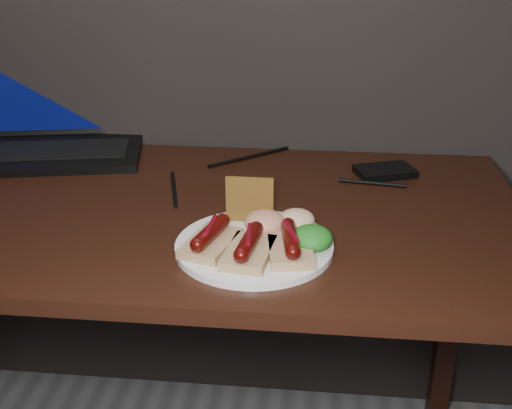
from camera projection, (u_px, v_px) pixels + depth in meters
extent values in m
cube|color=black|center=(163.00, 212.00, 1.26)|extent=(1.40, 0.70, 0.03)
cube|color=black|center=(451.00, 307.00, 1.62)|extent=(0.05, 0.05, 0.72)
cube|color=black|center=(57.00, 154.00, 1.49)|extent=(0.42, 0.31, 0.02)
cube|color=black|center=(56.00, 150.00, 1.49)|extent=(0.35, 0.19, 0.00)
cube|color=black|center=(62.00, 86.00, 1.59)|extent=(0.39, 0.17, 0.23)
cube|color=#0A0645|center=(62.00, 86.00, 1.59)|extent=(0.35, 0.14, 0.20)
cube|color=black|center=(385.00, 171.00, 1.39)|extent=(0.14, 0.11, 0.02)
cylinder|color=black|center=(174.00, 189.00, 1.31)|extent=(0.05, 0.18, 0.01)
cylinder|color=black|center=(249.00, 157.00, 1.49)|extent=(0.17, 0.15, 0.01)
cylinder|color=black|center=(372.00, 183.00, 1.34)|extent=(0.14, 0.03, 0.01)
cylinder|color=white|center=(254.00, 246.00, 1.08)|extent=(0.33, 0.33, 0.01)
cube|color=tan|center=(211.00, 243.00, 1.06)|extent=(0.10, 0.13, 0.02)
cylinder|color=#4F0A05|center=(210.00, 232.00, 1.05)|extent=(0.05, 0.10, 0.02)
sphere|color=#4F0A05|center=(197.00, 245.00, 1.01)|extent=(0.03, 0.02, 0.02)
sphere|color=#4F0A05|center=(223.00, 221.00, 1.09)|extent=(0.03, 0.02, 0.02)
cylinder|color=#680411|center=(210.00, 225.00, 1.05)|extent=(0.01, 0.07, 0.01)
cube|color=tan|center=(249.00, 253.00, 1.03)|extent=(0.09, 0.12, 0.02)
cylinder|color=#4F0A05|center=(249.00, 241.00, 1.03)|extent=(0.04, 0.10, 0.02)
sphere|color=#4F0A05|center=(241.00, 255.00, 0.98)|extent=(0.03, 0.02, 0.02)
sphere|color=#4F0A05|center=(256.00, 228.00, 1.07)|extent=(0.03, 0.02, 0.02)
cylinder|color=#680411|center=(249.00, 234.00, 1.02)|extent=(0.01, 0.07, 0.01)
cube|color=tan|center=(290.00, 249.00, 1.04)|extent=(0.09, 0.12, 0.02)
cylinder|color=#4F0A05|center=(290.00, 238.00, 1.04)|extent=(0.04, 0.10, 0.02)
sphere|color=#4F0A05|center=(293.00, 252.00, 0.99)|extent=(0.03, 0.02, 0.02)
sphere|color=#4F0A05|center=(288.00, 225.00, 1.08)|extent=(0.03, 0.02, 0.02)
cylinder|color=#680411|center=(291.00, 231.00, 1.03)|extent=(0.03, 0.07, 0.01)
cube|color=olive|center=(250.00, 200.00, 1.14)|extent=(0.09, 0.01, 0.08)
ellipsoid|color=#1C5D12|center=(312.00, 238.00, 1.06)|extent=(0.07, 0.07, 0.04)
ellipsoid|color=#A81510|center=(265.00, 222.00, 1.11)|extent=(0.07, 0.07, 0.04)
ellipsoid|color=silver|center=(297.00, 220.00, 1.12)|extent=(0.06, 0.06, 0.04)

